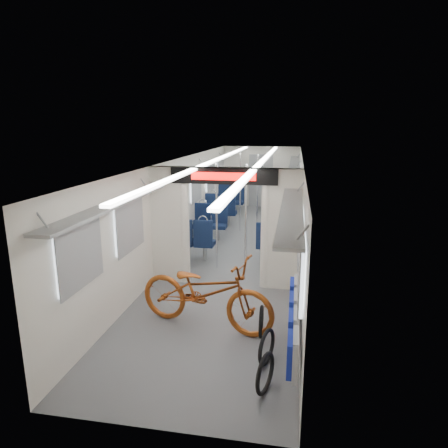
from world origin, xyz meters
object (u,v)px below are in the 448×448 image
seat_bay_near_right (278,231)px  bike_hoop_c (261,323)px  seat_bay_near_left (203,228)px  bicycle (206,292)px  flip_bench (293,320)px  bike_hoop_b (267,349)px  bike_hoop_a (265,375)px  stanchion_near_left (217,217)px  seat_bay_far_left (226,202)px  stanchion_far_left (240,193)px  seat_bay_far_right (282,206)px  stanchion_near_right (246,219)px  stanchion_far_right (257,196)px

seat_bay_near_right → bike_hoop_c: bearing=-90.6°
seat_bay_near_left → bicycle: bearing=-76.4°
flip_bench → bike_hoop_b: bearing=-152.3°
bike_hoop_a → stanchion_near_left: (-1.37, 4.07, 0.92)m
seat_bay_far_left → stanchion_far_left: 1.76m
seat_bay_far_right → stanchion_near_left: bearing=-106.0°
bike_hoop_a → stanchion_near_right: size_ratio=0.22×
bicycle → stanchion_far_right: size_ratio=0.96×
bike_hoop_a → seat_bay_near_right: 5.46m
bike_hoop_c → seat_bay_far_right: 7.17m
bike_hoop_b → stanchion_far_left: (-1.29, 6.72, 0.93)m
flip_bench → bike_hoop_b: flip_bench is taller
bike_hoop_b → stanchion_near_left: (-1.35, 3.49, 0.93)m
seat_bay_far_left → stanchion_near_right: (1.25, -4.86, 0.59)m
flip_bench → seat_bay_near_left: seat_bay_near_left is taller
bike_hoop_c → stanchion_far_right: 5.67m
flip_bench → seat_bay_far_right: (-0.42, 7.69, -0.01)m
bicycle → seat_bay_near_left: (-0.96, 3.95, -0.04)m
bike_hoop_b → stanchion_far_right: (-0.75, 6.26, 0.93)m
bike_hoop_a → stanchion_near_left: stanchion_near_left is taller
bike_hoop_b → stanchion_near_right: bearing=101.8°
seat_bay_far_right → stanchion_far_right: 1.82m
bike_hoop_c → stanchion_far_right: size_ratio=0.21×
stanchion_far_right → stanchion_near_right: bearing=-89.2°
bike_hoop_a → stanchion_far_left: stanchion_far_left is taller
bike_hoop_b → seat_bay_far_right: (-0.09, 7.86, 0.34)m
bicycle → stanchion_near_right: bearing=6.5°
seat_bay_far_right → stanchion_near_right: size_ratio=0.98×
seat_bay_far_left → stanchion_near_right: 5.06m
bike_hoop_a → seat_bay_near_right: bearing=91.2°
stanchion_near_left → stanchion_far_left: 3.24m
stanchion_far_right → bike_hoop_c: bearing=-83.7°
bike_hoop_b → seat_bay_far_right: size_ratio=0.22×
seat_bay_far_left → stanchion_far_right: (1.21, -1.98, 0.59)m
bicycle → bike_hoop_a: bicycle is taller
seat_bay_near_left → stanchion_far_right: size_ratio=0.90×
bike_hoop_c → seat_bay_near_left: 4.50m
seat_bay_near_right → stanchion_near_right: stanchion_near_right is taller
flip_bench → seat_bay_near_right: size_ratio=1.06×
bicycle → seat_bay_far_right: (0.91, 7.01, -0.01)m
flip_bench → seat_bay_far_right: seat_bay_far_right is taller
seat_bay_near_right → seat_bay_far_left: bearing=119.0°
seat_bay_near_left → bike_hoop_a: bearing=-69.7°
bike_hoop_a → stanchion_far_right: size_ratio=0.22×
stanchion_near_left → bike_hoop_a: bearing=-71.4°
seat_bay_near_left → stanchion_far_left: stanchion_far_left is taller
flip_bench → stanchion_near_right: stanchion_near_right is taller
bicycle → flip_bench: bearing=-103.8°
seat_bay_far_right → stanchion_near_right: 4.56m
bike_hoop_a → flip_bench: bearing=68.1°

